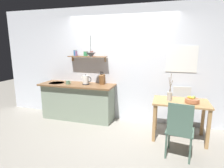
{
  "coord_description": "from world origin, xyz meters",
  "views": [
    {
      "loc": [
        1.06,
        -3.63,
        1.79
      ],
      "look_at": [
        -0.1,
        0.25,
        0.95
      ],
      "focal_mm": 29.52,
      "sensor_mm": 36.0,
      "label": 1
    }
  ],
  "objects_px": {
    "dining_table": "(180,108)",
    "electric_kettle": "(86,80)",
    "fruit_bowl": "(192,100)",
    "coffee_mug_by_sink": "(68,82)",
    "dining_chair_near": "(180,128)",
    "pendant_lamp": "(91,55)",
    "knife_block": "(102,79)",
    "dining_chair_far": "(182,107)",
    "twig_vase": "(170,96)"
  },
  "relations": [
    {
      "from": "dining_chair_far",
      "to": "twig_vase",
      "type": "bearing_deg",
      "value": -119.9
    },
    {
      "from": "dining_chair_far",
      "to": "fruit_bowl",
      "type": "bearing_deg",
      "value": -75.59
    },
    {
      "from": "knife_block",
      "to": "dining_chair_near",
      "type": "bearing_deg",
      "value": -34.69
    },
    {
      "from": "knife_block",
      "to": "dining_chair_far",
      "type": "bearing_deg",
      "value": -0.22
    },
    {
      "from": "dining_table",
      "to": "electric_kettle",
      "type": "bearing_deg",
      "value": 170.74
    },
    {
      "from": "fruit_bowl",
      "to": "pendant_lamp",
      "type": "relative_size",
      "value": 0.53
    },
    {
      "from": "twig_vase",
      "to": "pendant_lamp",
      "type": "height_order",
      "value": "pendant_lamp"
    },
    {
      "from": "dining_table",
      "to": "dining_chair_near",
      "type": "height_order",
      "value": "dining_chair_near"
    },
    {
      "from": "dining_chair_far",
      "to": "electric_kettle",
      "type": "distance_m",
      "value": 2.24
    },
    {
      "from": "twig_vase",
      "to": "electric_kettle",
      "type": "distance_m",
      "value": 1.95
    },
    {
      "from": "dining_chair_near",
      "to": "pendant_lamp",
      "type": "height_order",
      "value": "pendant_lamp"
    },
    {
      "from": "dining_chair_near",
      "to": "knife_block",
      "type": "xyz_separation_m",
      "value": [
        -1.71,
        1.18,
        0.49
      ]
    },
    {
      "from": "fruit_bowl",
      "to": "knife_block",
      "type": "xyz_separation_m",
      "value": [
        -1.94,
        0.51,
        0.2
      ]
    },
    {
      "from": "twig_vase",
      "to": "knife_block",
      "type": "distance_m",
      "value": 1.62
    },
    {
      "from": "dining_chair_far",
      "to": "twig_vase",
      "type": "height_order",
      "value": "twig_vase"
    },
    {
      "from": "electric_kettle",
      "to": "coffee_mug_by_sink",
      "type": "height_order",
      "value": "electric_kettle"
    },
    {
      "from": "dining_chair_far",
      "to": "twig_vase",
      "type": "distance_m",
      "value": 0.64
    },
    {
      "from": "dining_chair_near",
      "to": "twig_vase",
      "type": "relative_size",
      "value": 1.81
    },
    {
      "from": "dining_table",
      "to": "electric_kettle",
      "type": "distance_m",
      "value": 2.19
    },
    {
      "from": "electric_kettle",
      "to": "coffee_mug_by_sink",
      "type": "relative_size",
      "value": 1.93
    },
    {
      "from": "electric_kettle",
      "to": "pendant_lamp",
      "type": "distance_m",
      "value": 0.63
    },
    {
      "from": "coffee_mug_by_sink",
      "to": "dining_table",
      "type": "bearing_deg",
      "value": -5.51
    },
    {
      "from": "pendant_lamp",
      "to": "coffee_mug_by_sink",
      "type": "bearing_deg",
      "value": 179.93
    },
    {
      "from": "dining_table",
      "to": "electric_kettle",
      "type": "height_order",
      "value": "electric_kettle"
    },
    {
      "from": "electric_kettle",
      "to": "knife_block",
      "type": "distance_m",
      "value": 0.39
    },
    {
      "from": "dining_chair_far",
      "to": "fruit_bowl",
      "type": "height_order",
      "value": "dining_chair_far"
    },
    {
      "from": "fruit_bowl",
      "to": "coffee_mug_by_sink",
      "type": "relative_size",
      "value": 1.96
    },
    {
      "from": "dining_chair_far",
      "to": "coffee_mug_by_sink",
      "type": "bearing_deg",
      "value": -175.37
    },
    {
      "from": "knife_block",
      "to": "fruit_bowl",
      "type": "bearing_deg",
      "value": -14.67
    },
    {
      "from": "pendant_lamp",
      "to": "fruit_bowl",
      "type": "bearing_deg",
      "value": -7.73
    },
    {
      "from": "electric_kettle",
      "to": "dining_table",
      "type": "bearing_deg",
      "value": -9.26
    },
    {
      "from": "fruit_bowl",
      "to": "electric_kettle",
      "type": "distance_m",
      "value": 2.36
    },
    {
      "from": "dining_table",
      "to": "pendant_lamp",
      "type": "distance_m",
      "value": 2.18
    },
    {
      "from": "fruit_bowl",
      "to": "coffee_mug_by_sink",
      "type": "bearing_deg",
      "value": 173.96
    },
    {
      "from": "coffee_mug_by_sink",
      "to": "twig_vase",
      "type": "bearing_deg",
      "value": -6.35
    },
    {
      "from": "dining_table",
      "to": "knife_block",
      "type": "relative_size",
      "value": 3.24
    },
    {
      "from": "knife_block",
      "to": "coffee_mug_by_sink",
      "type": "height_order",
      "value": "knife_block"
    },
    {
      "from": "twig_vase",
      "to": "pendant_lamp",
      "type": "relative_size",
      "value": 1.08
    },
    {
      "from": "dining_chair_near",
      "to": "electric_kettle",
      "type": "relative_size",
      "value": 3.76
    },
    {
      "from": "fruit_bowl",
      "to": "coffee_mug_by_sink",
      "type": "height_order",
      "value": "coffee_mug_by_sink"
    },
    {
      "from": "dining_chair_near",
      "to": "twig_vase",
      "type": "xyz_separation_m",
      "value": [
        -0.17,
        0.7,
        0.33
      ]
    },
    {
      "from": "dining_chair_near",
      "to": "electric_kettle",
      "type": "height_order",
      "value": "electric_kettle"
    },
    {
      "from": "dining_chair_far",
      "to": "knife_block",
      "type": "relative_size",
      "value": 2.93
    },
    {
      "from": "dining_table",
      "to": "dining_chair_far",
      "type": "bearing_deg",
      "value": 82.44
    },
    {
      "from": "electric_kettle",
      "to": "dining_chair_far",
      "type": "bearing_deg",
      "value": 2.89
    },
    {
      "from": "fruit_bowl",
      "to": "twig_vase",
      "type": "xyz_separation_m",
      "value": [
        -0.4,
        0.03,
        0.04
      ]
    },
    {
      "from": "fruit_bowl",
      "to": "coffee_mug_by_sink",
      "type": "xyz_separation_m",
      "value": [
        -2.74,
        0.29,
        0.12
      ]
    },
    {
      "from": "dining_chair_near",
      "to": "pendant_lamp",
      "type": "relative_size",
      "value": 1.96
    },
    {
      "from": "fruit_bowl",
      "to": "pendant_lamp",
      "type": "xyz_separation_m",
      "value": [
        -2.13,
        0.29,
        0.78
      ]
    },
    {
      "from": "fruit_bowl",
      "to": "electric_kettle",
      "type": "height_order",
      "value": "electric_kettle"
    }
  ]
}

